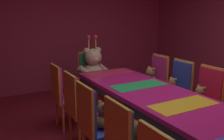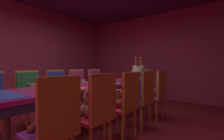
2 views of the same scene
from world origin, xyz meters
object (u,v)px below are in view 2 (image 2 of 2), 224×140
(banquet_table, at_px, (85,89))
(chair_right_3, at_px, (144,94))
(chair_right_0, at_px, (56,120))
(teddy_right_2, at_px, (119,99))
(teddy_right_0, at_px, (47,118))
(teddy_left_3, at_px, (83,87))
(chair_right_4, at_px, (158,90))
(throne_chair, at_px, (140,83))
(chair_left_2, at_px, (58,88))
(teddy_left_2, at_px, (62,89))
(teddy_right_3, at_px, (137,94))
(king_teddy_bear, at_px, (137,79))
(chair_left_3, at_px, (79,86))
(chair_left_4, at_px, (96,84))
(chair_right_2, at_px, (127,99))
(teddy_right_4, at_px, (151,89))
(teddy_left_4, at_px, (100,85))
(teddy_left_1, at_px, (33,93))
(chair_right_1, at_px, (99,107))
(chair_left_1, at_px, (29,92))
(teddy_right_1, at_px, (90,105))

(banquet_table, xyz_separation_m, chair_right_3, (0.87, 0.55, -0.06))
(chair_right_0, bearing_deg, teddy_right_2, -83.26)
(teddy_right_0, bearing_deg, teddy_left_3, -50.14)
(chair_right_4, xyz_separation_m, throne_chair, (-0.88, 0.92, 0.00))
(chair_left_2, relative_size, teddy_left_2, 3.03)
(teddy_right_3, xyz_separation_m, king_teddy_bear, (-0.72, 1.32, 0.16))
(chair_left_3, height_order, teddy_left_3, chair_left_3)
(chair_left_4, relative_size, teddy_right_3, 3.41)
(chair_right_2, height_order, throne_chair, same)
(teddy_left_2, relative_size, teddy_right_3, 1.12)
(chair_left_4, bearing_deg, teddy_left_2, -84.03)
(teddy_right_4, bearing_deg, teddy_left_4, -1.95)
(teddy_left_1, bearing_deg, teddy_left_4, 90.44)
(chair_left_4, bearing_deg, teddy_left_1, -84.90)
(chair_right_1, distance_m, throne_chair, 2.76)
(chair_left_1, xyz_separation_m, chair_right_1, (1.71, -0.00, 0.00))
(banquet_table, height_order, chair_right_4, chair_right_4)
(teddy_left_3, height_order, teddy_left_4, teddy_left_3)
(chair_right_0, distance_m, throne_chair, 3.28)
(teddy_left_2, xyz_separation_m, teddy_right_4, (1.47, 1.09, 0.01))
(chair_right_0, height_order, teddy_right_2, chair_right_0)
(teddy_left_3, xyz_separation_m, chair_right_4, (1.59, 0.55, 0.01))
(chair_left_2, height_order, teddy_right_3, chair_left_2)
(chair_left_4, relative_size, chair_right_3, 1.00)
(chair_left_1, distance_m, teddy_right_2, 1.68)
(throne_chair, bearing_deg, teddy_right_1, 15.24)
(teddy_left_4, bearing_deg, chair_right_0, -55.57)
(teddy_left_1, bearing_deg, chair_right_1, -0.15)
(chair_right_1, xyz_separation_m, chair_right_2, (0.01, 0.58, 0.00))
(chair_left_2, height_order, teddy_right_4, chair_left_2)
(chair_left_4, distance_m, chair_right_4, 1.74)
(teddy_left_4, height_order, throne_chair, throne_chair)
(teddy_right_0, bearing_deg, chair_left_3, -47.39)
(teddy_left_2, xyz_separation_m, chair_left_4, (-0.12, 1.14, 0.01))
(teddy_right_4, height_order, king_teddy_bear, king_teddy_bear)
(chair_left_2, distance_m, king_teddy_bear, 2.05)
(teddy_left_2, height_order, king_teddy_bear, king_teddy_bear)
(teddy_right_4, relative_size, throne_chair, 0.35)
(teddy_right_0, bearing_deg, chair_right_4, -94.15)
(chair_left_2, distance_m, teddy_right_4, 1.95)
(chair_left_4, distance_m, teddy_right_2, 1.97)
(chair_left_4, height_order, throne_chair, same)
(chair_left_1, bearing_deg, chair_right_0, -17.99)
(chair_left_2, height_order, teddy_right_1, chair_left_2)
(chair_left_4, height_order, teddy_right_2, chair_left_4)
(teddy_left_2, xyz_separation_m, chair_right_2, (1.61, -0.03, 0.01))
(teddy_left_2, bearing_deg, chair_left_3, 101.52)
(teddy_left_3, xyz_separation_m, king_teddy_bear, (0.70, 1.30, 0.14))
(chair_left_3, relative_size, king_teddy_bear, 1.16)
(chair_right_0, xyz_separation_m, teddy_right_3, (-0.14, 1.68, -0.02))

